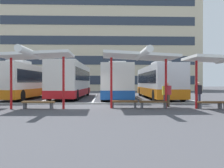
{
  "coord_description": "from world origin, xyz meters",
  "views": [
    {
      "loc": [
        0.86,
        -16.4,
        1.58
      ],
      "look_at": [
        1.56,
        3.66,
        1.45
      ],
      "focal_mm": 39.99,
      "sensor_mm": 36.0,
      "label": 1
    }
  ],
  "objects_px": {
    "bench_4": "(153,103)",
    "waiting_passenger_0": "(198,92)",
    "waiting_passenger_2": "(166,93)",
    "waiting_passenger_1": "(167,93)",
    "coach_bus_2": "(117,82)",
    "bench_3": "(124,103)",
    "waiting_shelter_2": "(139,57)",
    "bench_5": "(210,103)",
    "coach_bus_3": "(157,82)",
    "waiting_shelter_1": "(36,56)",
    "coach_bus_0": "(25,82)",
    "coach_bus_1": "(72,80)",
    "bench_2": "(38,103)"
  },
  "relations": [
    {
      "from": "coach_bus_3",
      "to": "bench_3",
      "type": "distance_m",
      "value": 10.39
    },
    {
      "from": "waiting_passenger_0",
      "to": "waiting_passenger_2",
      "type": "distance_m",
      "value": 2.34
    },
    {
      "from": "coach_bus_2",
      "to": "waiting_passenger_0",
      "type": "bearing_deg",
      "value": -56.55
    },
    {
      "from": "waiting_shelter_1",
      "to": "bench_4",
      "type": "relative_size",
      "value": 2.82
    },
    {
      "from": "coach_bus_0",
      "to": "coach_bus_3",
      "type": "relative_size",
      "value": 0.89
    },
    {
      "from": "waiting_shelter_1",
      "to": "bench_4",
      "type": "xyz_separation_m",
      "value": [
        6.98,
        0.51,
        -2.77
      ]
    },
    {
      "from": "coach_bus_0",
      "to": "bench_5",
      "type": "xyz_separation_m",
      "value": [
        13.93,
        -9.61,
        -1.31
      ]
    },
    {
      "from": "waiting_passenger_2",
      "to": "bench_3",
      "type": "bearing_deg",
      "value": -163.17
    },
    {
      "from": "waiting_shelter_1",
      "to": "bench_3",
      "type": "height_order",
      "value": "waiting_shelter_1"
    },
    {
      "from": "waiting_shelter_1",
      "to": "waiting_passenger_0",
      "type": "relative_size",
      "value": 3.02
    },
    {
      "from": "waiting_shelter_2",
      "to": "waiting_passenger_2",
      "type": "bearing_deg",
      "value": 33.75
    },
    {
      "from": "waiting_shelter_2",
      "to": "bench_5",
      "type": "xyz_separation_m",
      "value": [
        4.18,
        -0.27,
        -2.78
      ]
    },
    {
      "from": "waiting_passenger_0",
      "to": "waiting_passenger_2",
      "type": "height_order",
      "value": "waiting_passenger_0"
    },
    {
      "from": "bench_4",
      "to": "bench_5",
      "type": "xyz_separation_m",
      "value": [
        3.28,
        -0.49,
        -0.01
      ]
    },
    {
      "from": "waiting_shelter_2",
      "to": "waiting_passenger_1",
      "type": "xyz_separation_m",
      "value": [
        2.03,
        1.23,
        -2.21
      ]
    },
    {
      "from": "waiting_shelter_1",
      "to": "bench_2",
      "type": "distance_m",
      "value": 2.8
    },
    {
      "from": "coach_bus_2",
      "to": "waiting_shelter_2",
      "type": "height_order",
      "value": "coach_bus_2"
    },
    {
      "from": "coach_bus_2",
      "to": "waiting_shelter_1",
      "type": "xyz_separation_m",
      "value": [
        -5.25,
        -9.62,
        1.51
      ]
    },
    {
      "from": "coach_bus_3",
      "to": "waiting_shelter_1",
      "type": "height_order",
      "value": "coach_bus_3"
    },
    {
      "from": "waiting_shelter_2",
      "to": "bench_3",
      "type": "bearing_deg",
      "value": 154.27
    },
    {
      "from": "waiting_shelter_2",
      "to": "coach_bus_0",
      "type": "bearing_deg",
      "value": 136.22
    },
    {
      "from": "bench_4",
      "to": "waiting_passenger_0",
      "type": "xyz_separation_m",
      "value": [
        3.34,
        1.44,
        0.59
      ]
    },
    {
      "from": "waiting_shelter_1",
      "to": "bench_4",
      "type": "height_order",
      "value": "waiting_shelter_1"
    },
    {
      "from": "bench_5",
      "to": "waiting_passenger_1",
      "type": "bearing_deg",
      "value": 145.18
    },
    {
      "from": "waiting_passenger_1",
      "to": "bench_2",
      "type": "bearing_deg",
      "value": -172.5
    },
    {
      "from": "coach_bus_1",
      "to": "bench_5",
      "type": "distance_m",
      "value": 14.82
    },
    {
      "from": "coach_bus_3",
      "to": "waiting_passenger_0",
      "type": "bearing_deg",
      "value": -83.17
    },
    {
      "from": "waiting_shelter_1",
      "to": "bench_5",
      "type": "height_order",
      "value": "waiting_shelter_1"
    },
    {
      "from": "bench_4",
      "to": "waiting_passenger_1",
      "type": "xyz_separation_m",
      "value": [
        1.13,
        1.0,
        0.56
      ]
    },
    {
      "from": "waiting_passenger_0",
      "to": "coach_bus_3",
      "type": "bearing_deg",
      "value": 96.83
    },
    {
      "from": "coach_bus_2",
      "to": "bench_3",
      "type": "bearing_deg",
      "value": -90.46
    },
    {
      "from": "bench_5",
      "to": "waiting_passenger_0",
      "type": "bearing_deg",
      "value": 88.22
    },
    {
      "from": "waiting_passenger_2",
      "to": "waiting_passenger_1",
      "type": "bearing_deg",
      "value": -31.53
    },
    {
      "from": "coach_bus_1",
      "to": "waiting_shelter_2",
      "type": "bearing_deg",
      "value": -63.58
    },
    {
      "from": "bench_5",
      "to": "waiting_passenger_2",
      "type": "bearing_deg",
      "value": 145.32
    },
    {
      "from": "coach_bus_0",
      "to": "bench_2",
      "type": "height_order",
      "value": "coach_bus_0"
    },
    {
      "from": "waiting_shelter_2",
      "to": "bench_3",
      "type": "relative_size",
      "value": 3.16
    },
    {
      "from": "waiting_shelter_1",
      "to": "waiting_passenger_1",
      "type": "relative_size",
      "value": 3.08
    },
    {
      "from": "waiting_shelter_2",
      "to": "bench_3",
      "type": "distance_m",
      "value": 2.95
    },
    {
      "from": "coach_bus_1",
      "to": "coach_bus_3",
      "type": "distance_m",
      "value": 8.75
    },
    {
      "from": "waiting_shelter_1",
      "to": "bench_5",
      "type": "distance_m",
      "value": 10.63
    },
    {
      "from": "bench_2",
      "to": "bench_4",
      "type": "bearing_deg",
      "value": 0.53
    },
    {
      "from": "coach_bus_3",
      "to": "bench_3",
      "type": "height_order",
      "value": "coach_bus_3"
    },
    {
      "from": "coach_bus_0",
      "to": "waiting_shelter_2",
      "type": "relative_size",
      "value": 2.09
    },
    {
      "from": "coach_bus_1",
      "to": "bench_5",
      "type": "height_order",
      "value": "coach_bus_1"
    },
    {
      "from": "coach_bus_2",
      "to": "bench_3",
      "type": "distance_m",
      "value": 9.0
    },
    {
      "from": "waiting_passenger_1",
      "to": "coach_bus_0",
      "type": "bearing_deg",
      "value": 145.44
    },
    {
      "from": "coach_bus_0",
      "to": "bench_4",
      "type": "relative_size",
      "value": 6.47
    },
    {
      "from": "bench_4",
      "to": "waiting_passenger_2",
      "type": "distance_m",
      "value": 1.58
    },
    {
      "from": "waiting_shelter_2",
      "to": "waiting_passenger_0",
      "type": "distance_m",
      "value": 5.05
    }
  ]
}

